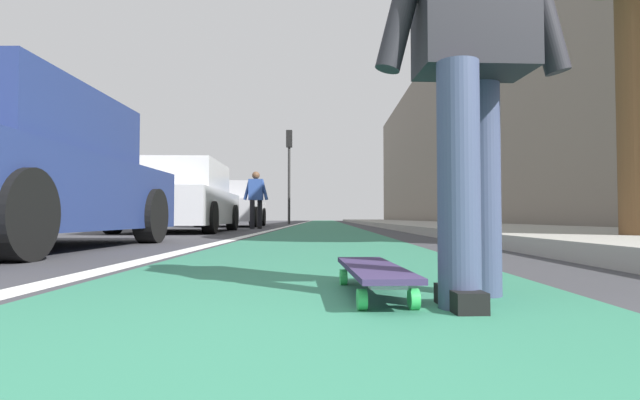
{
  "coord_description": "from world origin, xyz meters",
  "views": [
    {
      "loc": [
        -0.41,
        -0.06,
        0.3
      ],
      "look_at": [
        9.94,
        0.03,
        0.67
      ],
      "focal_mm": 27.56,
      "sensor_mm": 36.0,
      "label": 1
    }
  ],
  "objects_px": {
    "parked_car_near": "(6,173)",
    "parked_car_mid": "(180,199)",
    "skateboard": "(373,271)",
    "traffic_light": "(289,159)",
    "pedestrian_distant": "(256,196)",
    "skater_person": "(472,41)",
    "parked_car_far": "(233,205)"
  },
  "relations": [
    {
      "from": "skateboard",
      "to": "parked_car_mid",
      "type": "relative_size",
      "value": 0.19
    },
    {
      "from": "skateboard",
      "to": "skater_person",
      "type": "distance_m",
      "value": 0.92
    },
    {
      "from": "parked_car_far",
      "to": "traffic_light",
      "type": "bearing_deg",
      "value": -13.17
    },
    {
      "from": "traffic_light",
      "to": "pedestrian_distant",
      "type": "height_order",
      "value": "traffic_light"
    },
    {
      "from": "parked_car_mid",
      "to": "parked_car_far",
      "type": "height_order",
      "value": "parked_car_far"
    },
    {
      "from": "parked_car_near",
      "to": "parked_car_mid",
      "type": "xyz_separation_m",
      "value": [
        5.84,
        0.1,
        -0.01
      ]
    },
    {
      "from": "parked_car_mid",
      "to": "pedestrian_distant",
      "type": "bearing_deg",
      "value": -22.68
    },
    {
      "from": "skateboard",
      "to": "pedestrian_distant",
      "type": "xyz_separation_m",
      "value": [
        11.34,
        2.04,
        0.79
      ]
    },
    {
      "from": "parked_car_near",
      "to": "parked_car_far",
      "type": "bearing_deg",
      "value": 0.8
    },
    {
      "from": "skater_person",
      "to": "parked_car_mid",
      "type": "distance_m",
      "value": 9.33
    },
    {
      "from": "parked_car_mid",
      "to": "traffic_light",
      "type": "bearing_deg",
      "value": -6.34
    },
    {
      "from": "skateboard",
      "to": "pedestrian_distant",
      "type": "relative_size",
      "value": 0.55
    },
    {
      "from": "traffic_light",
      "to": "pedestrian_distant",
      "type": "bearing_deg",
      "value": 178.85
    },
    {
      "from": "traffic_light",
      "to": "pedestrian_distant",
      "type": "relative_size",
      "value": 2.85
    },
    {
      "from": "parked_car_near",
      "to": "parked_car_far",
      "type": "relative_size",
      "value": 0.94
    },
    {
      "from": "traffic_light",
      "to": "skateboard",
      "type": "bearing_deg",
      "value": -175.0
    },
    {
      "from": "skateboard",
      "to": "parked_car_far",
      "type": "distance_m",
      "value": 15.17
    },
    {
      "from": "skater_person",
      "to": "traffic_light",
      "type": "distance_m",
      "value": 21.46
    },
    {
      "from": "skater_person",
      "to": "skateboard",
      "type": "bearing_deg",
      "value": 66.62
    },
    {
      "from": "traffic_light",
      "to": "parked_car_mid",
      "type": "bearing_deg",
      "value": 173.66
    },
    {
      "from": "parked_car_mid",
      "to": "parked_car_near",
      "type": "bearing_deg",
      "value": -179.02
    },
    {
      "from": "skateboard",
      "to": "parked_car_near",
      "type": "bearing_deg",
      "value": 50.26
    },
    {
      "from": "parked_car_mid",
      "to": "traffic_light",
      "type": "distance_m",
      "value": 12.93
    },
    {
      "from": "pedestrian_distant",
      "to": "traffic_light",
      "type": "bearing_deg",
      "value": -1.15
    },
    {
      "from": "skater_person",
      "to": "parked_car_mid",
      "type": "bearing_deg",
      "value": 22.67
    },
    {
      "from": "parked_car_near",
      "to": "skateboard",
      "type": "bearing_deg",
      "value": -129.74
    },
    {
      "from": "parked_car_far",
      "to": "skateboard",
      "type": "bearing_deg",
      "value": -167.35
    },
    {
      "from": "parked_car_near",
      "to": "skater_person",
      "type": "bearing_deg",
      "value": -128.37
    },
    {
      "from": "parked_car_near",
      "to": "parked_car_mid",
      "type": "relative_size",
      "value": 0.92
    },
    {
      "from": "parked_car_far",
      "to": "pedestrian_distant",
      "type": "bearing_deg",
      "value": -159.65
    },
    {
      "from": "parked_car_near",
      "to": "pedestrian_distant",
      "type": "height_order",
      "value": "pedestrian_distant"
    },
    {
      "from": "parked_car_near",
      "to": "parked_car_mid",
      "type": "bearing_deg",
      "value": 0.98
    }
  ]
}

